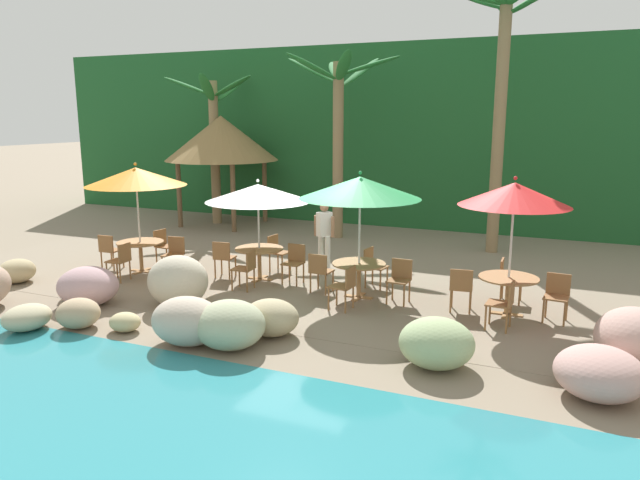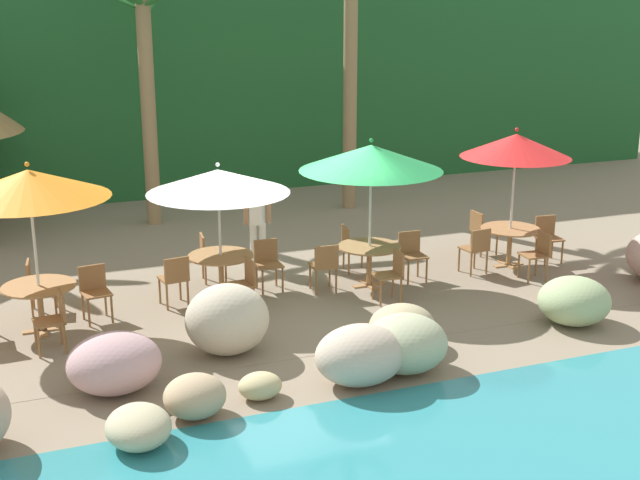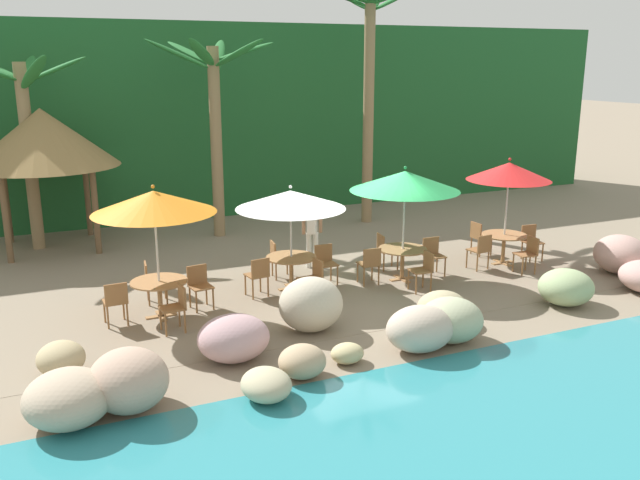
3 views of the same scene
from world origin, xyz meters
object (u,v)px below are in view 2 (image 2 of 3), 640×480
at_px(dining_table_orange, 39,293).
at_px(palm_tree_third, 350,6).
at_px(chair_red_inland, 481,229).
at_px(umbrella_orange, 29,184).
at_px(chair_green_left, 325,264).
at_px(waiter_in_white, 257,217).
at_px(chair_orange_inland, 37,282).
at_px(chair_orange_seaward, 95,289).
at_px(chair_white_inland, 209,254).
at_px(umbrella_red, 516,146).
at_px(chair_green_inland, 351,245).
at_px(dining_table_green, 369,253).
at_px(chair_white_right, 244,282).
at_px(chair_red_seaward, 547,235).
at_px(chair_green_seaward, 411,252).
at_px(umbrella_white, 218,181).
at_px(chair_red_right, 538,252).
at_px(palm_tree_second, 145,52).
at_px(dining_table_red, 510,235).
at_px(dining_table_white, 221,262).
at_px(chair_white_seaward, 268,261).
at_px(chair_green_right, 392,272).
at_px(chair_red_left, 477,247).
at_px(chair_orange_right, 55,317).
at_px(umbrella_green, 371,158).
at_px(chair_white_left, 175,277).

height_order(dining_table_orange, palm_tree_third, palm_tree_third).
bearing_deg(chair_red_inland, umbrella_orange, -172.79).
xyz_separation_m(dining_table_orange, chair_green_left, (4.65, 0.07, -0.10)).
height_order(chair_green_left, waiter_in_white, waiter_in_white).
bearing_deg(chair_orange_inland, chair_orange_seaward, -38.34).
bearing_deg(waiter_in_white, chair_white_inland, -156.97).
bearing_deg(umbrella_red, chair_green_inland, 165.36).
height_order(dining_table_green, chair_green_left, chair_green_left).
bearing_deg(dining_table_green, chair_white_right, -169.80).
height_order(chair_white_right, chair_red_seaward, same).
height_order(chair_green_seaward, waiter_in_white, waiter_in_white).
bearing_deg(umbrella_white, waiter_in_white, 51.01).
distance_m(chair_red_right, palm_tree_second, 9.16).
relative_size(dining_table_orange, umbrella_white, 0.47).
xyz_separation_m(dining_table_red, waiter_in_white, (-4.43, 1.62, 0.37)).
relative_size(dining_table_white, chair_white_seaward, 1.26).
bearing_deg(dining_table_orange, waiter_in_white, 24.48).
bearing_deg(dining_table_green, chair_green_right, -87.98).
bearing_deg(chair_green_right, chair_red_left, 20.02).
height_order(chair_white_right, dining_table_green, chair_white_right).
distance_m(chair_white_right, chair_red_inland, 5.39).
bearing_deg(chair_white_right, chair_orange_seaward, 167.07).
bearing_deg(dining_table_green, chair_green_inland, 88.80).
bearing_deg(chair_orange_right, chair_red_right, 1.33).
relative_size(chair_orange_inland, umbrella_red, 0.33).
distance_m(chair_orange_inland, umbrella_green, 5.82).
bearing_deg(dining_table_red, chair_red_seaward, 1.36).
xyz_separation_m(chair_orange_seaward, umbrella_green, (4.67, -0.09, 1.77)).
relative_size(chair_white_left, palm_tree_second, 0.16).
distance_m(chair_white_right, chair_red_left, 4.51).
xyz_separation_m(chair_red_seaward, palm_tree_second, (-6.50, 5.54, 3.25)).
height_order(dining_table_orange, chair_white_inland, chair_white_inland).
height_order(chair_white_left, chair_green_inland, same).
distance_m(chair_red_inland, palm_tree_third, 6.20).
bearing_deg(chair_orange_right, chair_green_seaward, 9.27).
xyz_separation_m(chair_green_left, chair_red_inland, (3.68, 0.98, 0.00)).
distance_m(chair_green_seaward, chair_red_seaward, 2.93).
xyz_separation_m(umbrella_orange, umbrella_red, (8.43, 0.21, -0.00)).
xyz_separation_m(umbrella_white, chair_white_seaward, (0.85, 0.08, -1.49)).
distance_m(umbrella_white, palm_tree_second, 5.53).
bearing_deg(chair_orange_right, dining_table_white, 25.94).
relative_size(chair_orange_seaward, chair_green_right, 1.00).
distance_m(dining_table_white, palm_tree_third, 7.88).
distance_m(chair_orange_seaward, chair_red_left, 6.77).
bearing_deg(chair_orange_seaward, dining_table_green, -1.12).
distance_m(chair_white_inland, chair_green_inland, 2.60).
bearing_deg(dining_table_green, umbrella_white, 170.89).
height_order(umbrella_green, palm_tree_third, palm_tree_third).
xyz_separation_m(umbrella_green, chair_red_left, (2.10, -0.10, -1.77)).
xyz_separation_m(chair_white_inland, dining_table_red, (5.48, -1.17, 0.10)).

